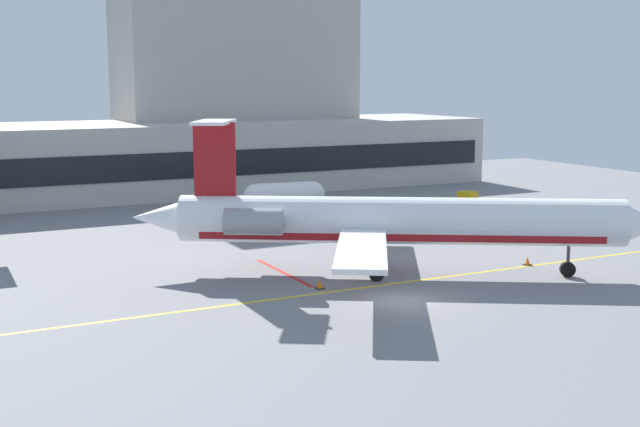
{
  "coord_description": "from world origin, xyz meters",
  "views": [
    {
      "loc": [
        -22.88,
        -35.58,
        11.57
      ],
      "look_at": [
        0.97,
        11.29,
        3.0
      ],
      "focal_mm": 46.11,
      "sensor_mm": 36.0,
      "label": 1
    }
  ],
  "objects_px": {
    "regional_jet": "(390,221)",
    "pushback_tractor": "(339,218)",
    "baggage_tug": "(465,206)",
    "fuel_tank": "(284,195)"
  },
  "relations": [
    {
      "from": "regional_jet",
      "to": "pushback_tractor",
      "type": "relative_size",
      "value": 7.79
    },
    {
      "from": "baggage_tug",
      "to": "pushback_tractor",
      "type": "relative_size",
      "value": 1.01
    },
    {
      "from": "pushback_tractor",
      "to": "regional_jet",
      "type": "bearing_deg",
      "value": -106.66
    },
    {
      "from": "fuel_tank",
      "to": "regional_jet",
      "type": "bearing_deg",
      "value": -99.84
    },
    {
      "from": "regional_jet",
      "to": "pushback_tractor",
      "type": "xyz_separation_m",
      "value": [
        4.3,
        14.35,
        -2.33
      ]
    },
    {
      "from": "regional_jet",
      "to": "fuel_tank",
      "type": "height_order",
      "value": "regional_jet"
    },
    {
      "from": "regional_jet",
      "to": "pushback_tractor",
      "type": "distance_m",
      "value": 15.16
    },
    {
      "from": "baggage_tug",
      "to": "pushback_tractor",
      "type": "height_order",
      "value": "baggage_tug"
    },
    {
      "from": "pushback_tractor",
      "to": "fuel_tank",
      "type": "distance_m",
      "value": 10.17
    },
    {
      "from": "baggage_tug",
      "to": "fuel_tank",
      "type": "xyz_separation_m",
      "value": [
        -12.34,
        9.84,
        0.48
      ]
    }
  ]
}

